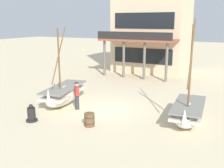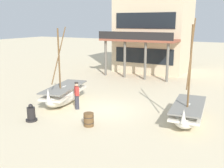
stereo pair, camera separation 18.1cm
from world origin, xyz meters
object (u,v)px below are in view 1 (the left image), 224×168
(fishing_boat_centre_large, at_px, (188,112))
(harbor_building_main, at_px, (153,21))
(capstan_winch, at_px, (31,114))
(fishing_boat_near_left, at_px, (64,94))
(wooden_barrel, at_px, (89,120))
(fisherman_by_hull, at_px, (77,96))

(fishing_boat_centre_large, bearing_deg, harbor_building_main, 116.33)
(harbor_building_main, bearing_deg, capstan_winch, -91.80)
(fishing_boat_near_left, height_order, wooden_barrel, fishing_boat_near_left)
(fishing_boat_near_left, relative_size, harbor_building_main, 0.46)
(fishing_boat_centre_large, bearing_deg, fisherman_by_hull, -171.34)
(fishing_boat_near_left, relative_size, fishing_boat_centre_large, 0.91)
(fishing_boat_centre_large, distance_m, capstan_winch, 8.41)
(capstan_winch, bearing_deg, wooden_barrel, 15.02)
(fishing_boat_centre_large, distance_m, harbor_building_main, 16.37)
(wooden_barrel, xyz_separation_m, harbor_building_main, (-2.58, 16.98, 4.96))
(capstan_winch, height_order, harbor_building_main, harbor_building_main)
(fisherman_by_hull, height_order, wooden_barrel, fisherman_by_hull)
(fisherman_by_hull, bearing_deg, wooden_barrel, -42.78)
(fishing_boat_near_left, bearing_deg, wooden_barrel, -35.81)
(wooden_barrel, height_order, harbor_building_main, harbor_building_main)
(fishing_boat_near_left, xyz_separation_m, harbor_building_main, (0.96, 14.43, 4.67))
(fishing_boat_near_left, xyz_separation_m, fisherman_by_hull, (1.42, -0.60, 0.20))
(wooden_barrel, bearing_deg, fishing_boat_centre_large, 33.93)
(fisherman_by_hull, bearing_deg, fishing_boat_near_left, 157.23)
(fishing_boat_centre_large, height_order, wooden_barrel, fishing_boat_centre_large)
(fishing_boat_near_left, bearing_deg, capstan_winch, -83.38)
(fisherman_by_hull, distance_m, harbor_building_main, 15.69)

